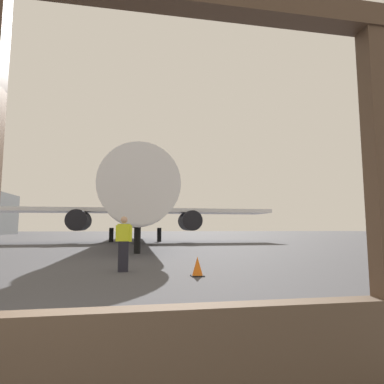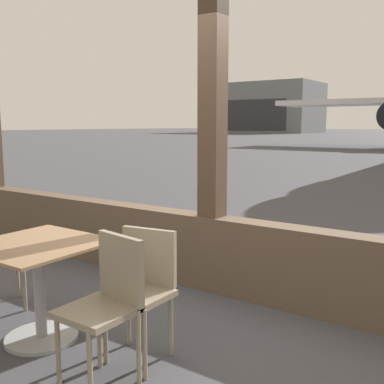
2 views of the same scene
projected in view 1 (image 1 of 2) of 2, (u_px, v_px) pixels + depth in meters
The scene contains 4 objects.
ground_plane at pixel (124, 239), 41.48m from camera, with size 220.00×220.00×0.00m, color #424247.
airplane at pixel (136, 207), 30.35m from camera, with size 26.87×33.11×10.36m.
ground_crew_worker at pixel (124, 243), 10.27m from camera, with size 0.52×0.30×1.74m.
traffic_cone at pixel (197, 267), 9.23m from camera, with size 0.36×0.36×0.55m.
Camera 1 is at (1.18, -2.78, 1.36)m, focal length 30.27 mm.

